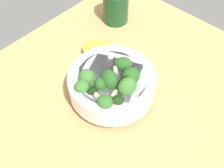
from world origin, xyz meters
The scene contains 4 objects.
ground_plane centered at (0.00, 0.00, -1.54)cm, with size 71.57×71.57×3.09cm, color tan.
bowl_of_broccoli centered at (-3.76, -2.55, 4.57)cm, with size 19.26×19.26×10.03cm.
lemon_wedge centered at (-16.17, 5.04, 1.90)cm, with size 7.13×5.50×3.80cm, color yellow.
bottle_tall centered at (-21.77, 18.78, 5.26)cm, with size 7.29×7.29×11.29cm.
Camera 1 is at (21.93, -30.65, 52.01)cm, focal length 44.48 mm.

